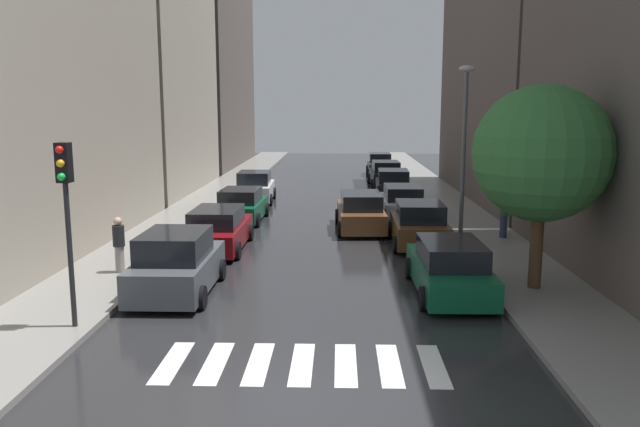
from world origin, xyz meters
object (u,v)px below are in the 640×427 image
at_px(parked_car_left_third, 241,206).
at_px(parked_car_right_fourth, 393,185).
at_px(parked_car_right_second, 419,225).
at_px(parked_car_right_third, 402,203).
at_px(traffic_light_left_corner, 66,194).
at_px(pedestrian_near_tree, 119,243).
at_px(parked_car_left_nearest, 177,265).
at_px(street_tree_right, 542,154).
at_px(parked_car_left_fourth, 255,188).
at_px(pedestrian_foreground, 505,198).
at_px(parked_car_right_nearest, 450,269).
at_px(parked_car_left_second, 218,230).
at_px(parked_car_right_sixth, 380,165).
at_px(parked_car_right_fifth, 385,174).
at_px(lamp_post_right, 464,139).
at_px(car_midroad, 361,212).

height_order(parked_car_left_third, parked_car_right_fourth, parked_car_right_fourth).
xyz_separation_m(parked_car_right_second, parked_car_right_third, (-0.06, 5.88, -0.04)).
bearing_deg(traffic_light_left_corner, pedestrian_near_tree, 97.11).
relative_size(parked_car_left_nearest, street_tree_right, 0.75).
height_order(parked_car_left_fourth, parked_car_right_second, parked_car_left_fourth).
height_order(parked_car_right_fourth, pedestrian_foreground, pedestrian_foreground).
bearing_deg(parked_car_left_third, parked_car_right_nearest, -143.76).
distance_m(parked_car_right_fourth, pedestrian_foreground, 11.81).
xyz_separation_m(pedestrian_foreground, pedestrian_near_tree, (-13.26, -5.65, -0.65)).
bearing_deg(traffic_light_left_corner, parked_car_left_second, 78.74).
distance_m(parked_car_right_second, parked_car_right_fourth, 12.15).
bearing_deg(parked_car_left_third, parked_car_right_fourth, -44.17).
height_order(parked_car_left_fourth, parked_car_right_sixth, parked_car_right_sixth).
distance_m(parked_car_right_fifth, pedestrian_near_tree, 24.77).
relative_size(parked_car_left_third, pedestrian_near_tree, 2.48).
height_order(parked_car_left_second, lamp_post_right, lamp_post_right).
bearing_deg(parked_car_right_fifth, parked_car_right_sixth, -1.50).
distance_m(pedestrian_near_tree, street_tree_right, 12.78).
xyz_separation_m(parked_car_right_nearest, parked_car_right_third, (-0.14, 12.15, 0.00)).
height_order(parked_car_left_second, parked_car_right_sixth, parked_car_right_sixth).
bearing_deg(parked_car_right_second, parked_car_left_nearest, 131.08).
xyz_separation_m(parked_car_right_fourth, lamp_post_right, (1.74, -11.22, 3.20)).
distance_m(parked_car_right_nearest, pedestrian_near_tree, 10.04).
height_order(parked_car_left_second, parked_car_right_second, parked_car_right_second).
relative_size(parked_car_right_nearest, pedestrian_near_tree, 2.71).
bearing_deg(parked_car_left_fourth, parked_car_left_nearest, 178.53).
bearing_deg(car_midroad, pedestrian_near_tree, 132.98).
bearing_deg(parked_car_left_nearest, car_midroad, -30.19).
bearing_deg(lamp_post_right, parked_car_right_third, 110.23).
bearing_deg(parked_car_right_fourth, parked_car_right_fifth, 2.18).
bearing_deg(parked_car_right_nearest, street_tree_right, -85.64).
relative_size(parked_car_left_fourth, parked_car_right_fifth, 0.91).
distance_m(parked_car_right_nearest, pedestrian_foreground, 7.95).
distance_m(parked_car_right_sixth, lamp_post_right, 23.93).
bearing_deg(pedestrian_near_tree, parked_car_right_fifth, 177.75).
xyz_separation_m(parked_car_right_sixth, car_midroad, (-2.17, -21.59, -0.04)).
distance_m(parked_car_left_third, parked_car_right_second, 8.96).
bearing_deg(pedestrian_near_tree, parked_car_right_fourth, 170.96).
relative_size(parked_car_left_nearest, parked_car_right_sixth, 1.05).
height_order(parked_car_right_nearest, parked_car_right_third, parked_car_right_third).
bearing_deg(parked_car_left_third, parked_car_right_third, -80.29).
bearing_deg(car_midroad, pedestrian_foreground, -113.14).
bearing_deg(street_tree_right, pedestrian_near_tree, 174.10).
xyz_separation_m(pedestrian_near_tree, street_tree_right, (12.38, -1.28, 2.89)).
relative_size(parked_car_left_third, car_midroad, 0.91).
bearing_deg(parked_car_right_fourth, street_tree_right, -170.05).
height_order(parked_car_left_nearest, traffic_light_left_corner, traffic_light_left_corner).
bearing_deg(traffic_light_left_corner, parked_car_right_sixth, 74.81).
distance_m(parked_car_right_third, street_tree_right, 12.62).
height_order(parked_car_right_third, traffic_light_left_corner, traffic_light_left_corner).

